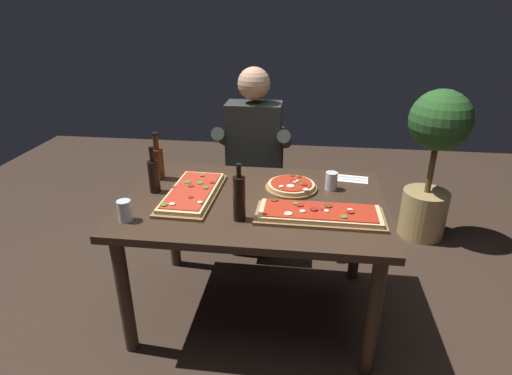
% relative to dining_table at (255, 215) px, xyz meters
% --- Properties ---
extents(ground_plane, '(6.40, 6.40, 0.00)m').
position_rel_dining_table_xyz_m(ground_plane, '(0.00, 0.00, -0.64)').
color(ground_plane, '#38281E').
extents(dining_table, '(1.40, 0.96, 0.74)m').
position_rel_dining_table_xyz_m(dining_table, '(0.00, 0.00, 0.00)').
color(dining_table, '#3D2B1E').
rests_on(dining_table, ground_plane).
extents(pizza_rectangular_front, '(0.64, 0.25, 0.05)m').
position_rel_dining_table_xyz_m(pizza_rectangular_front, '(0.34, -0.16, 0.12)').
color(pizza_rectangular_front, olive).
rests_on(pizza_rectangular_front, dining_table).
extents(pizza_rectangular_left, '(0.28, 0.57, 0.05)m').
position_rel_dining_table_xyz_m(pizza_rectangular_left, '(-0.35, -0.00, 0.12)').
color(pizza_rectangular_left, olive).
rests_on(pizza_rectangular_left, dining_table).
extents(pizza_round_far, '(0.30, 0.30, 0.05)m').
position_rel_dining_table_xyz_m(pizza_round_far, '(0.19, 0.16, 0.12)').
color(pizza_round_far, olive).
rests_on(pizza_round_far, dining_table).
extents(wine_bottle_dark, '(0.07, 0.07, 0.29)m').
position_rel_dining_table_xyz_m(wine_bottle_dark, '(-0.61, 0.22, 0.20)').
color(wine_bottle_dark, '#47230F').
rests_on(wine_bottle_dark, dining_table).
extents(oil_bottle_amber, '(0.06, 0.06, 0.27)m').
position_rel_dining_table_xyz_m(oil_bottle_amber, '(-0.57, 0.03, 0.20)').
color(oil_bottle_amber, black).
rests_on(oil_bottle_amber, dining_table).
extents(vinegar_bottle_green, '(0.06, 0.06, 0.29)m').
position_rel_dining_table_xyz_m(vinegar_bottle_green, '(-0.05, -0.23, 0.21)').
color(vinegar_bottle_green, black).
rests_on(vinegar_bottle_green, dining_table).
extents(tumbler_near_camera, '(0.07, 0.07, 0.11)m').
position_rel_dining_table_xyz_m(tumbler_near_camera, '(-0.60, -0.31, 0.15)').
color(tumbler_near_camera, silver).
rests_on(tumbler_near_camera, dining_table).
extents(tumbler_far_side, '(0.07, 0.07, 0.10)m').
position_rel_dining_table_xyz_m(tumbler_far_side, '(0.41, 0.19, 0.15)').
color(tumbler_far_side, silver).
rests_on(tumbler_far_side, dining_table).
extents(napkin_cutlery_set, '(0.19, 0.13, 0.01)m').
position_rel_dining_table_xyz_m(napkin_cutlery_set, '(0.55, 0.34, 0.10)').
color(napkin_cutlery_set, white).
rests_on(napkin_cutlery_set, dining_table).
extents(diner_chair, '(0.44, 0.44, 0.87)m').
position_rel_dining_table_xyz_m(diner_chair, '(-0.11, 0.86, -0.16)').
color(diner_chair, '#3D2B1E').
rests_on(diner_chair, ground_plane).
extents(seated_diner, '(0.53, 0.41, 1.33)m').
position_rel_dining_table_xyz_m(seated_diner, '(-0.11, 0.74, 0.10)').
color(seated_diner, '#23232D').
rests_on(seated_diner, ground_plane).
extents(potted_plant_corner, '(0.44, 0.44, 1.16)m').
position_rel_dining_table_xyz_m(potted_plant_corner, '(1.21, 1.05, 0.04)').
color(potted_plant_corner, tan).
rests_on(potted_plant_corner, ground_plane).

